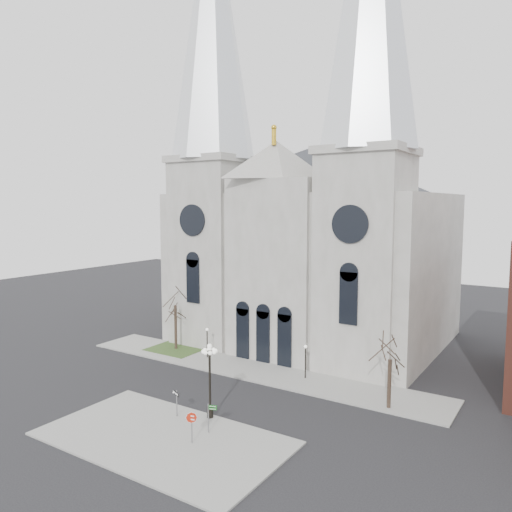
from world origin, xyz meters
The scene contains 13 objects.
ground centered at (0.00, 0.00, 0.00)m, with size 160.00×160.00×0.00m, color black.
sidewalk_near centered at (3.00, -5.00, 0.07)m, with size 18.00×10.00×0.14m, color gray.
sidewalk_far centered at (0.00, 11.00, 0.07)m, with size 40.00×6.00×0.14m, color gray.
grass_patch centered at (-11.00, 12.00, 0.09)m, with size 6.00×5.00×0.18m, color #344F22.
cathedral centered at (0.00, 22.86, 18.48)m, with size 33.00×26.66×54.00m.
tree_left centered at (-11.00, 12.00, 5.58)m, with size 3.20×3.20×7.50m.
tree_right centered at (15.00, 9.00, 4.47)m, with size 3.20×3.20×6.00m.
ped_lamp_left centered at (-6.00, 11.50, 2.33)m, with size 0.32×0.32×3.26m.
ped_lamp_right centered at (6.00, 11.50, 2.33)m, with size 0.32×0.32×3.26m.
stop_sign centered at (5.31, -4.54, 1.79)m, with size 0.80×0.25×2.29m.
globe_lamp centered at (3.77, -0.50, 3.87)m, with size 1.32×1.32×5.94m.
one_way_sign centered at (1.42, -1.75, 1.57)m, with size 0.86×0.40×2.11m.
street_name_sign centered at (5.35, -2.59, 1.43)m, with size 0.65×0.31×2.18m.
Camera 1 is at (27.23, -30.25, 16.97)m, focal length 35.00 mm.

